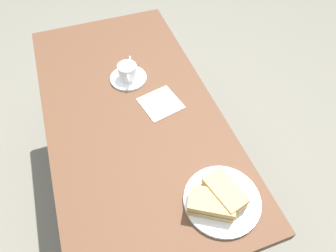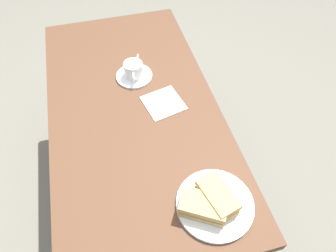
{
  "view_description": "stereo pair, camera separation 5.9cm",
  "coord_description": "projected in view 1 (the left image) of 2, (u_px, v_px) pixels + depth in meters",
  "views": [
    {
      "loc": [
        -0.83,
        0.13,
        1.64
      ],
      "look_at": [
        -0.16,
        -0.11,
        0.73
      ],
      "focal_mm": 32.6,
      "sensor_mm": 36.0,
      "label": 1
    },
    {
      "loc": [
        -0.85,
        0.08,
        1.64
      ],
      "look_at": [
        -0.16,
        -0.11,
        0.73
      ],
      "focal_mm": 32.6,
      "sensor_mm": 36.0,
      "label": 2
    }
  ],
  "objects": [
    {
      "name": "coffee_cup",
      "position": [
        128.0,
        72.0,
        1.32
      ],
      "size": [
        0.11,
        0.08,
        0.07
      ],
      "color": "white",
      "rests_on": "coffee_saucer"
    },
    {
      "name": "coffee_saucer",
      "position": [
        128.0,
        78.0,
        1.36
      ],
      "size": [
        0.16,
        0.16,
        0.01
      ],
      "primitive_type": "cylinder",
      "color": "silver",
      "rests_on": "dining_table"
    },
    {
      "name": "ground_plane",
      "position": [
        142.0,
        187.0,
        1.8
      ],
      "size": [
        6.0,
        6.0,
        0.0
      ],
      "primitive_type": "plane",
      "color": "#686559"
    },
    {
      "name": "spoon",
      "position": [
        129.0,
        65.0,
        1.4
      ],
      "size": [
        0.1,
        0.04,
        0.01
      ],
      "color": "silver",
      "rests_on": "coffee_saucer"
    },
    {
      "name": "sandwich_back",
      "position": [
        212.0,
        204.0,
        0.95
      ],
      "size": [
        0.14,
        0.17,
        0.06
      ],
      "color": "tan",
      "rests_on": "sandwich_plate"
    },
    {
      "name": "napkin",
      "position": [
        160.0,
        103.0,
        1.27
      ],
      "size": [
        0.18,
        0.18,
        0.0
      ],
      "primitive_type": "cube",
      "rotation": [
        0.0,
        0.0,
        0.22
      ],
      "color": "white",
      "rests_on": "dining_table"
    },
    {
      "name": "dining_table",
      "position": [
        133.0,
        123.0,
        1.33
      ],
      "size": [
        1.34,
        0.68,
        0.7
      ],
      "color": "#533422",
      "rests_on": "ground_plane"
    },
    {
      "name": "sandwich_front",
      "position": [
        224.0,
        193.0,
        0.97
      ],
      "size": [
        0.16,
        0.11,
        0.06
      ],
      "color": "tan",
      "rests_on": "sandwich_plate"
    },
    {
      "name": "sandwich_plate",
      "position": [
        222.0,
        200.0,
        0.99
      ],
      "size": [
        0.25,
        0.25,
        0.01
      ],
      "primitive_type": "cylinder",
      "color": "white",
      "rests_on": "dining_table"
    }
  ]
}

